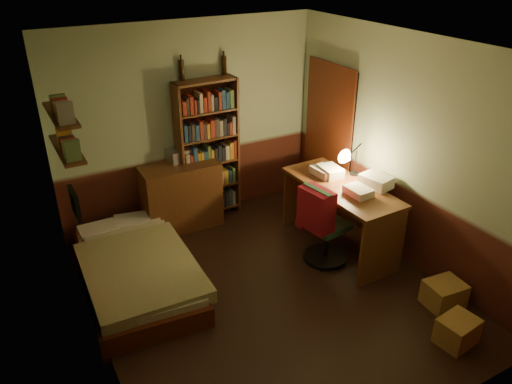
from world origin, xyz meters
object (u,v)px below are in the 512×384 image
office_chair (327,228)px  cardboard_box_a (457,331)px  mini_stereo (179,155)px  cardboard_box_b (444,294)px  bookshelf (208,151)px  dresser (181,196)px  desk_lamp (357,153)px  desk (339,217)px  bed (135,260)px

office_chair → cardboard_box_a: size_ratio=2.43×
cardboard_box_a → office_chair: bearing=98.6°
mini_stereo → cardboard_box_b: size_ratio=0.76×
mini_stereo → cardboard_box_b: (1.71, -2.98, -0.82)m
bookshelf → cardboard_box_b: bearing=-68.0°
dresser → bookshelf: size_ratio=0.52×
desk_lamp → office_chair: desk_lamp is taller
bookshelf → desk: 1.90m
bed → desk: 2.45m
desk_lamp → cardboard_box_a: 2.31m
desk → cardboard_box_b: 1.49m
bed → desk: size_ratio=1.27×
desk → dresser: bearing=134.7°
cardboard_box_b → desk: bearing=101.2°
bed → cardboard_box_b: bearing=-30.6°
dresser → mini_stereo: (0.07, 0.12, 0.52)m
mini_stereo → cardboard_box_b: bearing=-66.8°
bed → dresser: size_ratio=2.02×
dresser → bookshelf: 0.68m
bookshelf → office_chair: 1.89m
bed → office_chair: 2.20m
dresser → office_chair: bearing=-51.7°
office_chair → cardboard_box_a: office_chair is taller
office_chair → cardboard_box_a: bearing=-89.9°
dresser → mini_stereo: size_ratio=3.41×
bookshelf → desk: bookshelf is taller
desk → bed: bearing=167.0°
mini_stereo → desk_lamp: bearing=-44.8°
bookshelf → desk_lamp: bookshelf is taller
desk_lamp → cardboard_box_b: size_ratio=1.49×
bed → bookshelf: 1.82m
office_chair → cardboard_box_b: 1.43m
bed → mini_stereo: mini_stereo is taller
bookshelf → office_chair: bearing=-68.1°
mini_stereo → desk: (1.42, -1.54, -0.54)m
dresser → desk: 2.05m
cardboard_box_a → bookshelf: bearing=106.5°
cardboard_box_b → bookshelf: bearing=114.3°
bed → desk: (2.40, -0.48, 0.12)m
mini_stereo → bookshelf: (0.38, -0.04, -0.01)m
bookshelf → cardboard_box_a: size_ratio=5.29×
bed → desk_lamp: desk_lamp is taller
cardboard_box_a → cardboard_box_b: same height
bookshelf → desk_lamp: (1.37, -1.33, 0.18)m
dresser → cardboard_box_a: bearing=-65.1°
desk_lamp → office_chair: 0.99m
dresser → bookshelf: bearing=11.9°
desk_lamp → cardboard_box_a: bearing=-122.0°
mini_stereo → desk_lamp: desk_lamp is taller
desk → office_chair: 0.34m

